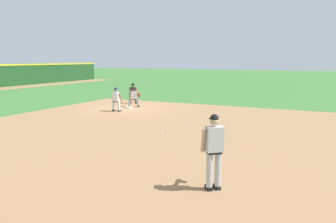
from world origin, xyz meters
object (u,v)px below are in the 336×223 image
(pitcher, at_px, (214,147))
(baserunner, at_px, (116,98))
(first_base_bag, at_px, (128,108))
(first_baseman, at_px, (134,96))
(baseball, at_px, (161,134))
(umpire, at_px, (133,92))

(pitcher, xyz_separation_m, baserunner, (8.99, 9.07, -0.27))
(first_base_bag, relative_size, first_baseman, 0.28)
(first_base_bag, height_order, pitcher, pitcher)
(first_base_bag, bearing_deg, baseball, -137.30)
(first_base_bag, xyz_separation_m, umpire, (2.10, 0.95, 0.75))
(baseball, xyz_separation_m, first_baseman, (6.40, 5.26, 0.69))
(baserunner, xyz_separation_m, umpire, (3.51, 0.99, 0.00))
(pitcher, xyz_separation_m, umpire, (12.51, 10.06, -0.27))
(baseball, distance_m, pitcher, 6.08)
(first_baseman, bearing_deg, baseball, -140.58)
(baseball, distance_m, first_baseman, 8.31)
(baseball, distance_m, umpire, 10.09)
(first_baseman, bearing_deg, pitcher, -140.68)
(pitcher, bearing_deg, first_base_bag, 41.18)
(pitcher, distance_m, umpire, 16.05)
(baseball, relative_size, umpire, 0.05)
(first_base_bag, height_order, baserunner, baserunner)
(baserunner, bearing_deg, first_baseman, -0.62)
(first_base_bag, relative_size, umpire, 0.26)
(first_base_bag, distance_m, baserunner, 1.60)
(pitcher, distance_m, first_baseman, 14.28)
(first_baseman, height_order, umpire, umpire)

